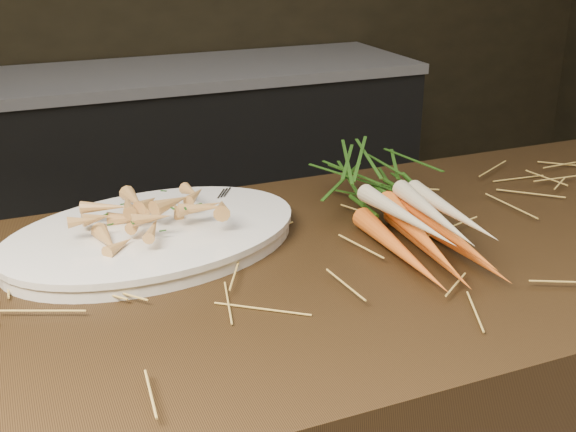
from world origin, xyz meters
The scene contains 6 objects.
back_counter centered at (0.30, 2.18, 0.42)m, with size 1.82×0.62×0.84m.
straw_bedding centered at (0.00, 0.30, 0.91)m, with size 1.40×0.60×0.02m, color #AD8639, non-canonical shape.
root_veg_bunch centered at (0.16, 0.38, 0.95)m, with size 0.20×0.52×0.09m.
serving_platter centered at (-0.23, 0.44, 0.91)m, with size 0.47×0.31×0.03m, color white, non-canonical shape.
roasted_veg_heap centered at (-0.23, 0.44, 0.95)m, with size 0.23×0.17×0.05m, color #B2773D, non-canonical shape.
serving_fork centered at (-0.06, 0.46, 0.93)m, with size 0.02×0.18×0.00m, color silver.
Camera 1 is at (-0.44, -0.59, 1.37)m, focal length 45.00 mm.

